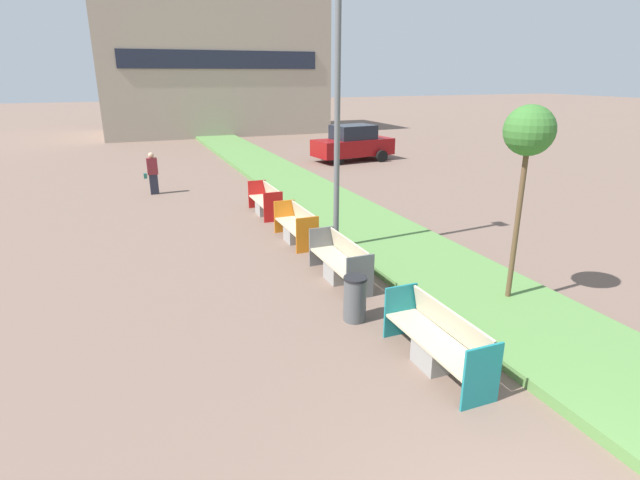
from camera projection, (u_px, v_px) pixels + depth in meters
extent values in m
cube|color=#568442|center=(345.00, 214.00, 16.09)|extent=(2.80, 120.00, 0.18)
cube|color=tan|center=(211.00, 68.00, 38.29)|extent=(16.28, 8.87, 9.64)
cube|color=#1E2333|center=(222.00, 60.00, 34.19)|extent=(13.67, 0.08, 1.20)
cube|color=gray|center=(435.00, 354.00, 7.83)|extent=(0.52, 0.60, 0.42)
cube|color=#BCAD8E|center=(436.00, 341.00, 7.76)|extent=(0.58, 2.13, 0.05)
cube|color=#BCAD8E|center=(452.00, 323.00, 7.77)|extent=(0.14, 2.04, 0.48)
cube|color=#197A7F|center=(482.00, 377.00, 6.80)|extent=(0.62, 0.04, 0.94)
cube|color=#197A7F|center=(400.00, 310.00, 8.70)|extent=(0.62, 0.04, 0.94)
cube|color=gray|center=(339.00, 272.00, 11.10)|extent=(0.52, 0.60, 0.42)
cube|color=#BCAD8E|center=(339.00, 262.00, 11.03)|extent=(0.58, 2.04, 0.05)
cube|color=#BCAD8E|center=(350.00, 249.00, 11.04)|extent=(0.14, 1.96, 0.48)
cube|color=slate|center=(360.00, 278.00, 10.10)|extent=(0.62, 0.04, 0.94)
cube|color=slate|center=(321.00, 246.00, 11.93)|extent=(0.62, 0.04, 0.94)
cube|color=gray|center=(295.00, 234.00, 13.69)|extent=(0.52, 0.60, 0.42)
cube|color=#BCAD8E|center=(295.00, 226.00, 13.62)|extent=(0.58, 1.86, 0.05)
cube|color=#BCAD8E|center=(304.00, 216.00, 13.63)|extent=(0.14, 1.78, 0.48)
cube|color=orange|center=(307.00, 235.00, 12.77)|extent=(0.62, 0.04, 0.94)
cube|color=orange|center=(285.00, 216.00, 14.44)|extent=(0.62, 0.04, 0.94)
cube|color=gray|center=(265.00, 208.00, 16.35)|extent=(0.52, 0.60, 0.42)
cube|color=#BCAD8E|center=(265.00, 201.00, 16.28)|extent=(0.58, 1.87, 0.05)
cube|color=#BCAD8E|center=(273.00, 193.00, 16.29)|extent=(0.14, 1.80, 0.48)
cube|color=red|center=(273.00, 207.00, 15.43)|extent=(0.62, 0.04, 0.94)
cube|color=red|center=(257.00, 194.00, 17.11)|extent=(0.62, 0.04, 0.94)
cylinder|color=#4C4F51|center=(355.00, 300.00, 9.25)|extent=(0.42, 0.42, 0.82)
cylinder|color=black|center=(355.00, 278.00, 9.11)|extent=(0.44, 0.44, 0.05)
cylinder|color=#56595B|center=(337.00, 112.00, 11.73)|extent=(0.14, 0.14, 7.10)
cylinder|color=brown|center=(517.00, 228.00, 9.51)|extent=(0.10, 0.10, 3.18)
sphere|color=#38702D|center=(529.00, 130.00, 8.93)|extent=(0.91, 0.91, 0.91)
cube|color=#232633|center=(154.00, 184.00, 19.05)|extent=(0.30, 0.22, 0.76)
cube|color=maroon|center=(152.00, 166.00, 18.83)|extent=(0.38, 0.24, 0.62)
sphere|color=tan|center=(151.00, 155.00, 18.69)|extent=(0.21, 0.21, 0.21)
cube|color=#236051|center=(145.00, 176.00, 18.84)|extent=(0.12, 0.20, 0.18)
cube|color=maroon|center=(353.00, 147.00, 26.23)|extent=(4.39, 2.30, 0.84)
cube|color=black|center=(353.00, 132.00, 25.98)|extent=(2.29, 1.81, 0.72)
cylinder|color=black|center=(382.00, 156.00, 26.02)|extent=(0.60, 0.20, 0.60)
cylinder|color=black|center=(366.00, 151.00, 27.60)|extent=(0.60, 0.20, 0.60)
cylinder|color=black|center=(338.00, 159.00, 25.13)|extent=(0.60, 0.20, 0.60)
cylinder|color=black|center=(324.00, 154.00, 26.71)|extent=(0.60, 0.20, 0.60)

